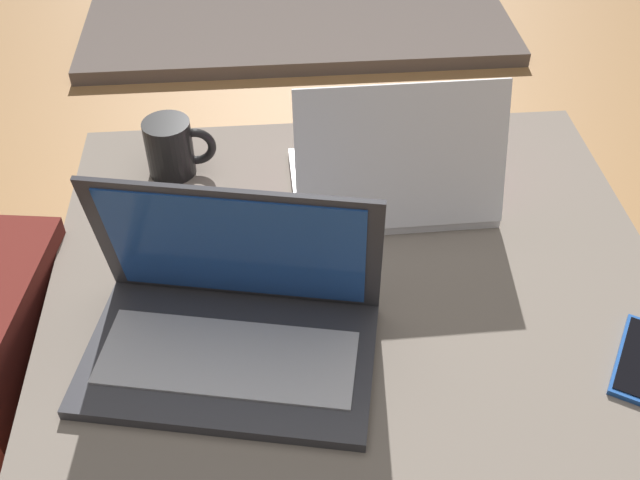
% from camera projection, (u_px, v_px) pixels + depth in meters
% --- Properties ---
extents(ground_plane, '(14.00, 14.00, 0.00)m').
position_uv_depth(ground_plane, '(351.00, 428.00, 1.37)').
color(ground_plane, '#9E7042').
extents(ottoman, '(0.91, 0.84, 0.39)m').
position_uv_depth(ottoman, '(354.00, 361.00, 1.23)').
color(ottoman, '#3D3832').
rests_on(ottoman, ground_plane).
extents(laptop_near, '(0.42, 0.30, 0.24)m').
position_uv_depth(laptop_near, '(232.00, 320.00, 0.98)').
color(laptop_near, '#333338').
rests_on(laptop_near, ottoman).
extents(laptop_far, '(0.32, 0.23, 0.23)m').
position_uv_depth(laptop_far, '(393.00, 177.00, 1.21)').
color(laptop_far, silver).
rests_on(laptop_far, ottoman).
extents(coffee_mug, '(0.12, 0.08, 0.10)m').
position_uv_depth(coffee_mug, '(172.00, 148.00, 1.26)').
color(coffee_mug, black).
rests_on(coffee_mug, ottoman).
extents(fireplace_hearth, '(1.40, 0.50, 0.04)m').
position_uv_depth(fireplace_hearth, '(299.00, 32.00, 2.45)').
color(fireplace_hearth, '#564C47').
rests_on(fireplace_hearth, ground_plane).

